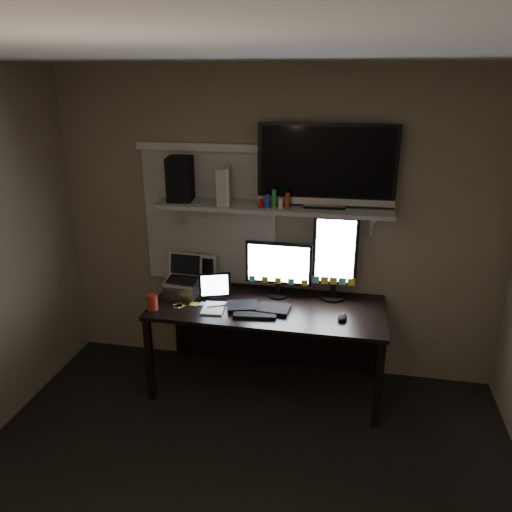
% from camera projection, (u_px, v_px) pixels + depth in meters
% --- Properties ---
extents(ceiling, '(3.60, 3.60, 0.00)m').
position_uv_depth(ceiling, '(208.00, 52.00, 1.93)').
color(ceiling, silver).
rests_on(ceiling, back_wall).
extents(back_wall, '(3.60, 0.00, 3.60)m').
position_uv_depth(back_wall, '(276.00, 228.00, 4.02)').
color(back_wall, '#746553').
rests_on(back_wall, floor).
extents(window_blinds, '(1.10, 0.02, 1.10)m').
position_uv_depth(window_blinds, '(210.00, 218.00, 4.09)').
color(window_blinds, beige).
rests_on(window_blinds, back_wall).
extents(desk, '(1.80, 0.75, 0.73)m').
position_uv_depth(desk, '(270.00, 319.00, 4.03)').
color(desk, black).
rests_on(desk, floor).
extents(wall_shelf, '(1.80, 0.35, 0.03)m').
position_uv_depth(wall_shelf, '(273.00, 207.00, 3.79)').
color(wall_shelf, '#A1A19C').
rests_on(wall_shelf, back_wall).
extents(monitor_landscape, '(0.53, 0.06, 0.46)m').
position_uv_depth(monitor_landscape, '(279.00, 269.00, 3.95)').
color(monitor_landscape, black).
rests_on(monitor_landscape, desk).
extents(monitor_portrait, '(0.35, 0.07, 0.70)m').
position_uv_depth(monitor_portrait, '(335.00, 257.00, 3.87)').
color(monitor_portrait, black).
rests_on(monitor_portrait, desk).
extents(keyboard, '(0.51, 0.24, 0.03)m').
position_uv_depth(keyboard, '(258.00, 308.00, 3.79)').
color(keyboard, black).
rests_on(keyboard, desk).
extents(mouse, '(0.09, 0.12, 0.04)m').
position_uv_depth(mouse, '(342.00, 318.00, 3.63)').
color(mouse, black).
rests_on(mouse, desk).
extents(notepad, '(0.18, 0.24, 0.01)m').
position_uv_depth(notepad, '(214.00, 308.00, 3.80)').
color(notepad, silver).
rests_on(notepad, desk).
extents(tablet, '(0.27, 0.18, 0.22)m').
position_uv_depth(tablet, '(215.00, 286.00, 3.94)').
color(tablet, black).
rests_on(tablet, desk).
extents(file_sorter, '(0.23, 0.13, 0.27)m').
position_uv_depth(file_sorter, '(202.00, 270.00, 4.18)').
color(file_sorter, black).
rests_on(file_sorter, desk).
extents(laptop, '(0.29, 0.24, 0.32)m').
position_uv_depth(laptop, '(182.00, 277.00, 3.98)').
color(laptop, silver).
rests_on(laptop, desk).
extents(cup, '(0.11, 0.11, 0.12)m').
position_uv_depth(cup, '(152.00, 302.00, 3.78)').
color(cup, maroon).
rests_on(cup, desk).
extents(sticky_notes, '(0.30, 0.24, 0.00)m').
position_uv_depth(sticky_notes, '(196.00, 305.00, 3.86)').
color(sticky_notes, yellow).
rests_on(sticky_notes, desk).
extents(tv, '(1.02, 0.21, 0.61)m').
position_uv_depth(tv, '(327.00, 166.00, 3.64)').
color(tv, black).
rests_on(tv, wall_shelf).
extents(game_console, '(0.12, 0.24, 0.28)m').
position_uv_depth(game_console, '(225.00, 185.00, 3.79)').
color(game_console, beige).
rests_on(game_console, wall_shelf).
extents(speaker, '(0.21, 0.25, 0.34)m').
position_uv_depth(speaker, '(180.00, 179.00, 3.87)').
color(speaker, black).
rests_on(speaker, wall_shelf).
extents(bottles, '(0.22, 0.09, 0.14)m').
position_uv_depth(bottles, '(274.00, 199.00, 3.68)').
color(bottles, '#A50F0C').
rests_on(bottles, wall_shelf).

